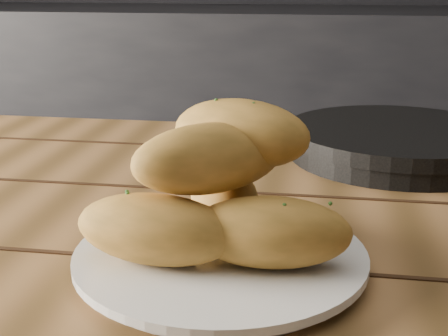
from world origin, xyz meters
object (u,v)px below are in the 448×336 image
(plate, at_px, (221,259))
(bread_rolls, at_px, (219,191))
(skillet, at_px, (399,142))
(table, at_px, (369,311))

(plate, bearing_deg, bread_rolls, 117.07)
(plate, height_order, bread_rolls, bread_rolls)
(bread_rolls, xyz_separation_m, skillet, (0.20, 0.39, -0.05))
(plate, xyz_separation_m, skillet, (0.20, 0.40, 0.01))
(plate, distance_m, skillet, 0.44)
(table, bearing_deg, skillet, 79.79)
(table, xyz_separation_m, plate, (-0.15, -0.11, 0.10))
(table, bearing_deg, bread_rolls, -144.65)
(table, distance_m, skillet, 0.32)
(bread_rolls, bearing_deg, table, 35.35)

